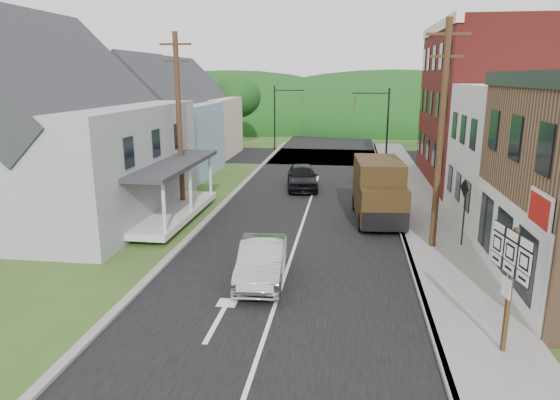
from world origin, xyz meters
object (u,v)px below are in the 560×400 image
at_px(delivery_van, 379,191).
at_px(warning_sign, 464,203).
at_px(silver_sedan, 262,261).
at_px(route_sign_cluster, 510,273).
at_px(dark_sedan, 302,177).

bearing_deg(delivery_van, warning_sign, -53.16).
relative_size(silver_sedan, warning_sign, 1.54).
bearing_deg(route_sign_cluster, silver_sedan, 139.58).
distance_m(delivery_van, warning_sign, 4.89).
bearing_deg(silver_sedan, warning_sign, 26.32).
height_order(silver_sedan, warning_sign, warning_sign).
bearing_deg(warning_sign, silver_sedan, -163.08).
height_order(delivery_van, route_sign_cluster, route_sign_cluster).
bearing_deg(warning_sign, route_sign_cluster, -108.38).
bearing_deg(warning_sign, delivery_van, 117.28).
bearing_deg(delivery_van, dark_sedan, 119.95).
distance_m(dark_sedan, warning_sign, 12.68).
distance_m(silver_sedan, dark_sedan, 14.56).
xyz_separation_m(dark_sedan, warning_sign, (7.53, -10.14, 1.15)).
bearing_deg(route_sign_cluster, warning_sign, 74.45).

